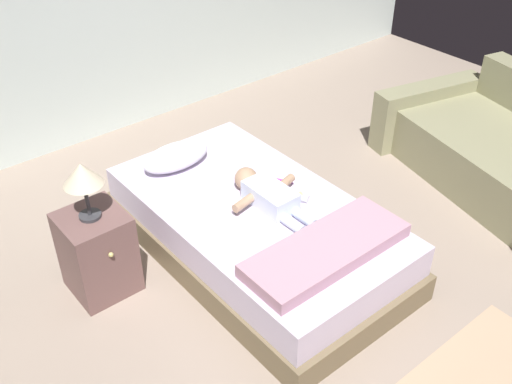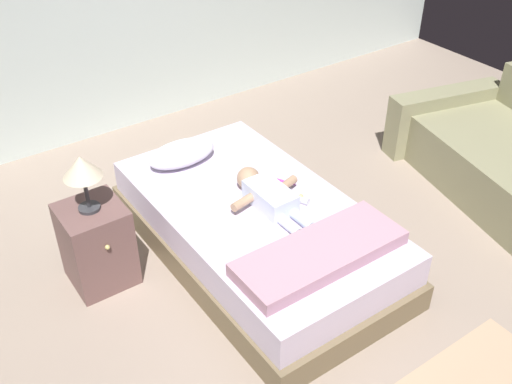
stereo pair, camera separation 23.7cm
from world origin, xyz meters
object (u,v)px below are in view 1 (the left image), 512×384
(toothbrush, at_px, (280,180))
(bed, at_px, (256,230))
(nightstand, at_px, (98,253))
(baby, at_px, (267,194))
(lamp, at_px, (82,176))
(baby_bottle, at_px, (300,197))
(pillow, at_px, (176,156))

(toothbrush, bearing_deg, bed, -160.77)
(bed, distance_m, toothbrush, 0.39)
(nightstand, bearing_deg, baby, -21.24)
(toothbrush, height_order, nightstand, nightstand)
(lamp, relative_size, baby_bottle, 3.02)
(pillow, xyz_separation_m, toothbrush, (0.44, -0.61, -0.07))
(nightstand, relative_size, lamp, 1.51)
(bed, xyz_separation_m, lamp, (-0.95, 0.37, 0.64))
(bed, xyz_separation_m, baby_bottle, (0.25, -0.14, 0.24))
(toothbrush, xyz_separation_m, lamp, (-1.25, 0.27, 0.42))
(lamp, bearing_deg, baby_bottle, -23.16)
(bed, bearing_deg, toothbrush, 19.23)
(baby, distance_m, nightstand, 1.11)
(baby, relative_size, lamp, 1.83)
(pillow, relative_size, toothbrush, 3.42)
(pillow, bearing_deg, bed, -78.84)
(baby, bearing_deg, nightstand, 158.76)
(bed, height_order, toothbrush, toothbrush)
(nightstand, bearing_deg, pillow, 22.98)
(baby, height_order, lamp, lamp)
(pillow, height_order, lamp, lamp)
(baby_bottle, bearing_deg, toothbrush, 78.64)
(nightstand, relative_size, baby_bottle, 4.56)
(nightstand, distance_m, baby_bottle, 1.32)
(toothbrush, relative_size, lamp, 0.40)
(nightstand, height_order, lamp, lamp)
(bed, relative_size, nightstand, 3.71)
(pillow, xyz_separation_m, lamp, (-0.81, -0.34, 0.35))
(nightstand, distance_m, lamp, 0.56)
(bed, relative_size, baby_bottle, 16.93)
(toothbrush, bearing_deg, lamp, 168.03)
(lamp, bearing_deg, baby, -21.24)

